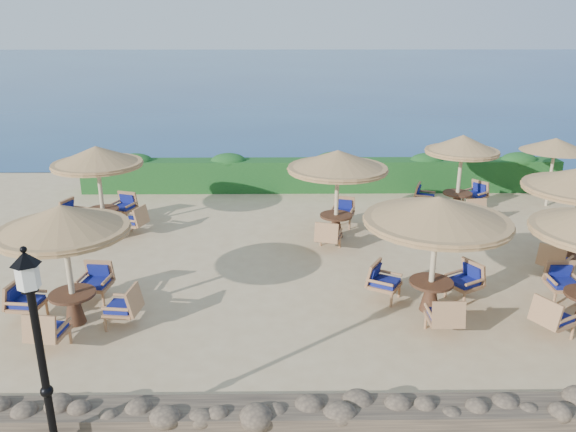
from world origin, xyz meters
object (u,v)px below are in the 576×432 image
Objects in this scene: cafe_set_5 at (461,161)px; cafe_set_1 at (436,227)px; extra_parasol at (555,145)px; cafe_set_0 at (66,245)px; cafe_set_3 at (99,174)px; cafe_set_4 at (337,171)px; lamp_post at (43,370)px.

cafe_set_1 is at bearing -111.04° from cafe_set_5.
cafe_set_1 is (-6.01, -7.52, -0.19)m from extra_parasol.
cafe_set_0 is 1.00× the size of cafe_set_3.
cafe_set_4 is (-7.69, -2.97, -0.14)m from extra_parasol.
cafe_set_4 is at bearing 61.46° from lamp_post.
cafe_set_1 is 1.10× the size of cafe_set_3.
cafe_set_4 is at bearing 39.83° from cafe_set_0.
cafe_set_5 is (-3.40, -0.72, -0.36)m from extra_parasol.
lamp_post is at bearing -118.54° from cafe_set_4.
cafe_set_1 is 4.85m from cafe_set_4.
lamp_post is at bearing -136.40° from extra_parasol.
cafe_set_0 and cafe_set_3 have the same top height.
cafe_set_0 and cafe_set_1 have the same top height.
extra_parasol is 0.84× the size of cafe_set_0.
cafe_set_1 is at bearing -128.66° from extra_parasol.
lamp_post is at bearing -129.19° from cafe_set_5.
lamp_post is 1.38× the size of extra_parasol.
lamp_post reaches higher than cafe_set_3.
extra_parasol is 14.97m from cafe_set_3.
extra_parasol is at bearing 11.89° from cafe_set_5.
extra_parasol is 9.63m from cafe_set_1.
extra_parasol is at bearing 8.95° from cafe_set_3.
cafe_set_0 is 1.04× the size of cafe_set_5.
cafe_set_4 is at bearing 110.19° from cafe_set_1.
cafe_set_4 is (6.03, 5.03, 0.24)m from cafe_set_0.
cafe_set_5 is (2.62, 6.80, -0.18)m from cafe_set_1.
cafe_set_1 is (6.59, 4.48, 0.43)m from lamp_post.
cafe_set_1 is 7.29m from cafe_set_5.
cafe_set_3 is at bearing 102.69° from lamp_post.
lamp_post reaches higher than cafe_set_1.
extra_parasol is (12.60, 12.00, 0.62)m from lamp_post.
cafe_set_3 is (-2.18, 9.67, 0.24)m from lamp_post.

